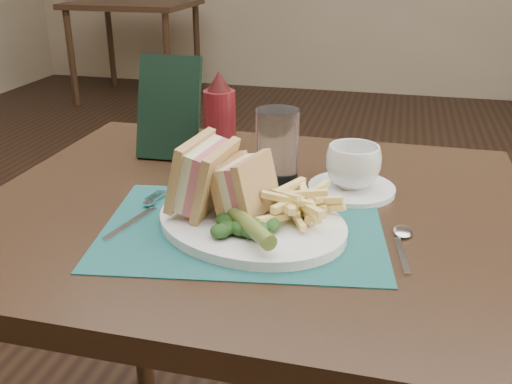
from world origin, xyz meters
TOP-DOWN VIEW (x-y plane):
  - floor at (0.00, 0.00)m, footprint 7.00×7.00m
  - wall_back at (0.00, 3.50)m, footprint 6.00×0.00m
  - table_main at (0.00, -0.50)m, footprint 0.90×0.75m
  - table_bg_left at (-1.80, 2.86)m, footprint 0.90×0.75m
  - placemat at (0.01, -0.60)m, footprint 0.46×0.36m
  - plate at (0.02, -0.59)m, footprint 0.37×0.33m
  - sandwich_half_a at (-0.08, -0.58)m, footprint 0.09×0.12m
  - sandwich_half_b at (-0.01, -0.58)m, footprint 0.10×0.11m
  - kale_garnish at (0.02, -0.64)m, footprint 0.11×0.08m
  - pickle_spear at (0.04, -0.66)m, footprint 0.09×0.11m
  - fries_pile at (0.09, -0.57)m, footprint 0.18×0.20m
  - fork at (-0.16, -0.60)m, footprint 0.07×0.17m
  - spoon at (0.25, -0.60)m, footprint 0.06×0.15m
  - saucer at (0.16, -0.41)m, footprint 0.17×0.17m
  - coffee_cup at (0.16, -0.41)m, footprint 0.12×0.12m
  - drinking_glass at (0.02, -0.39)m, footprint 0.09×0.09m
  - ketchup_bottle at (-0.10, -0.36)m, footprint 0.07×0.07m
  - check_presenter at (-0.22, -0.31)m, footprint 0.13×0.08m

SIDE VIEW (x-z plane):
  - floor at x=0.00m, z-range 0.00..0.00m
  - wall_back at x=0.00m, z-range -3.00..3.00m
  - table_main at x=0.00m, z-range 0.00..0.75m
  - table_bg_left at x=-1.80m, z-range 0.00..0.75m
  - placemat at x=0.01m, z-range 0.75..0.75m
  - spoon at x=0.25m, z-range 0.75..0.76m
  - saucer at x=0.16m, z-range 0.75..0.76m
  - fork at x=-0.16m, z-range 0.75..0.76m
  - plate at x=0.02m, z-range 0.75..0.77m
  - kale_garnish at x=0.02m, z-range 0.77..0.79m
  - pickle_spear at x=0.04m, z-range 0.78..0.80m
  - fries_pile at x=0.09m, z-range 0.77..0.82m
  - coffee_cup at x=0.16m, z-range 0.76..0.83m
  - sandwich_half_b at x=-0.01m, z-range 0.77..0.86m
  - drinking_glass at x=0.02m, z-range 0.75..0.88m
  - sandwich_half_a at x=-0.08m, z-range 0.77..0.88m
  - ketchup_bottle at x=-0.10m, z-range 0.75..0.94m
  - check_presenter at x=-0.22m, z-range 0.75..0.95m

